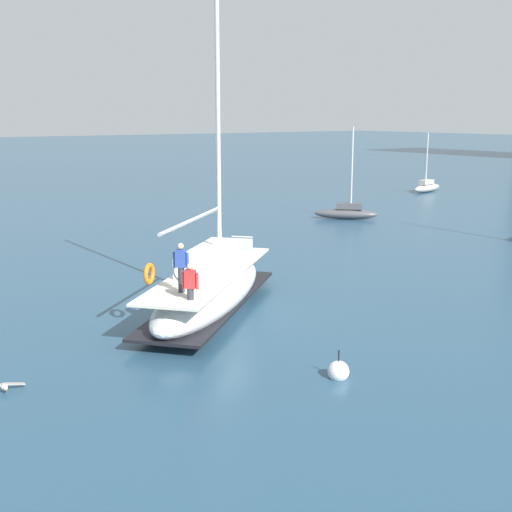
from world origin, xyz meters
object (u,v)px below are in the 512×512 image
main_sailboat (211,287)px  moored_cutter_left (346,212)px  mooring_buoy (338,371)px  seagull (4,387)px  moored_sloop_near (427,187)px

main_sailboat → moored_cutter_left: size_ratio=1.95×
main_sailboat → mooring_buoy: bearing=-3.3°
seagull → mooring_buoy: mooring_buoy is taller
moored_sloop_near → seagull: 50.01m
seagull → mooring_buoy: size_ratio=1.16×
moored_sloop_near → seagull: bearing=-61.2°
main_sailboat → moored_cutter_left: (-13.25, 18.76, -0.42)m
moored_sloop_near → moored_cutter_left: size_ratio=0.87×
moored_cutter_left → mooring_buoy: 28.10m
main_sailboat → moored_cutter_left: main_sailboat is taller
moored_sloop_near → moored_cutter_left: bearing=-65.6°
main_sailboat → mooring_buoy: size_ratio=13.37×
moored_cutter_left → seagull: moored_cutter_left is taller
moored_cutter_left → main_sailboat: bearing=-54.8°
seagull → moored_sloop_near: bearing=118.8°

